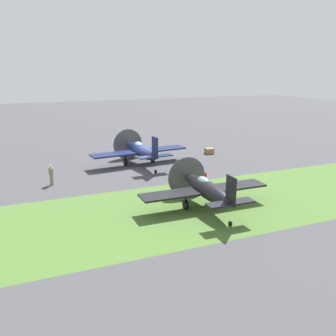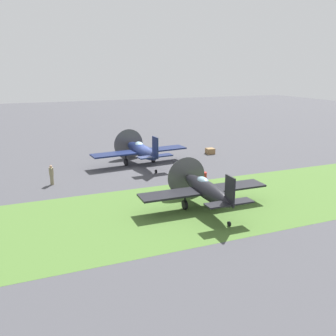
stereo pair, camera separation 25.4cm
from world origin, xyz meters
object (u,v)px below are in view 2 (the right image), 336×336
(ground_crew_mechanic, at_px, (51,174))
(supply_crate, at_px, (210,151))
(airplane_lead, at_px, (141,150))
(ground_crew_chief, at_px, (120,144))
(airplane_wingman, at_px, (206,189))
(fuel_drum, at_px, (203,177))

(ground_crew_mechanic, relative_size, supply_crate, 1.92)
(airplane_lead, bearing_deg, supply_crate, 5.82)
(ground_crew_mechanic, bearing_deg, airplane_lead, 108.55)
(airplane_lead, xyz_separation_m, ground_crew_chief, (-0.44, 6.57, -0.60))
(airplane_wingman, relative_size, supply_crate, 10.44)
(airplane_wingman, height_order, ground_crew_mechanic, airplane_wingman)
(fuel_drum, bearing_deg, ground_crew_mechanic, 160.72)
(airplane_wingman, bearing_deg, ground_crew_mechanic, 134.99)
(ground_crew_chief, bearing_deg, supply_crate, 95.97)
(airplane_wingman, xyz_separation_m, ground_crew_mechanic, (-9.50, 9.69, -0.50))
(airplane_wingman, bearing_deg, airplane_lead, 92.40)
(airplane_lead, distance_m, supply_crate, 9.19)
(airplane_lead, relative_size, airplane_wingman, 1.08)
(ground_crew_mechanic, bearing_deg, supply_crate, 103.74)
(ground_crew_chief, bearing_deg, airplane_wingman, 35.74)
(ground_crew_chief, height_order, supply_crate, ground_crew_chief)
(airplane_wingman, bearing_deg, supply_crate, 60.79)
(ground_crew_mechanic, height_order, fuel_drum, ground_crew_mechanic)
(ground_crew_chief, relative_size, fuel_drum, 1.92)
(airplane_lead, relative_size, fuel_drum, 11.27)
(ground_crew_mechanic, xyz_separation_m, fuel_drum, (12.19, -4.26, -0.46))
(airplane_lead, xyz_separation_m, fuel_drum, (3.11, -7.73, -1.06))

